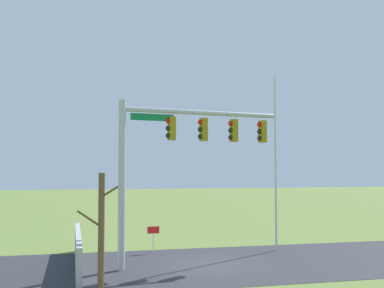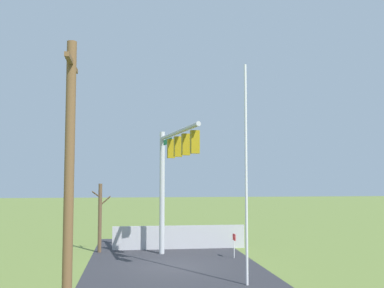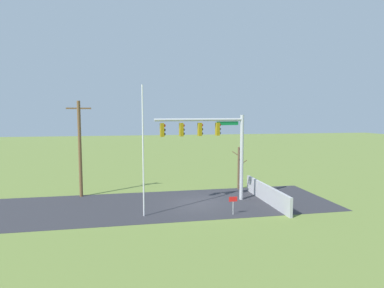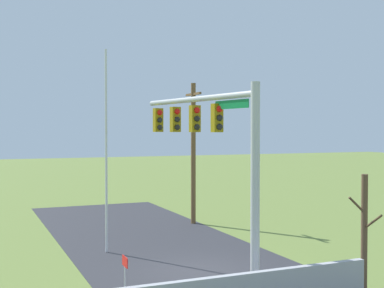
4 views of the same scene
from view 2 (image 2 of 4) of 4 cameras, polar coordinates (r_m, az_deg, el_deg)
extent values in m
plane|color=olive|center=(21.65, -2.30, -15.10)|extent=(160.00, 160.00, 0.00)
cube|color=#2D2D33|center=(17.75, -1.03, -17.46)|extent=(28.00, 8.00, 0.01)
cube|color=#B7B5AD|center=(26.02, -3.98, -13.28)|extent=(6.00, 6.00, 0.01)
cube|color=#A8A8AD|center=(26.62, -1.60, -11.66)|extent=(0.20, 7.63, 1.32)
cylinder|color=#B2B5BA|center=(24.72, -3.78, -6.09)|extent=(0.28, 0.28, 6.59)
cylinder|color=#B2B5BA|center=(21.50, -1.81, 1.52)|extent=(6.80, 1.19, 0.20)
cube|color=#0F7238|center=(23.59, -3.12, 0.31)|extent=(1.79, 0.29, 0.28)
cube|color=#937A0F|center=(22.76, -2.66, -0.58)|extent=(0.29, 0.39, 0.96)
sphere|color=red|center=(22.93, -2.74, 0.14)|extent=(0.22, 0.22, 0.22)
sphere|color=black|center=(22.91, -2.75, -0.61)|extent=(0.22, 0.22, 0.22)
sphere|color=black|center=(22.89, -2.75, -1.36)|extent=(0.22, 0.22, 0.22)
cube|color=#937A0F|center=(21.39, -1.78, -0.34)|extent=(0.29, 0.39, 0.96)
sphere|color=red|center=(21.56, -1.88, 0.43)|extent=(0.22, 0.22, 0.22)
sphere|color=black|center=(21.54, -1.88, -0.37)|extent=(0.22, 0.22, 0.22)
sphere|color=black|center=(21.52, -1.88, -1.16)|extent=(0.22, 0.22, 0.22)
cube|color=#937A0F|center=(20.03, -0.79, -0.06)|extent=(0.29, 0.39, 0.96)
sphere|color=red|center=(20.20, -0.90, 0.76)|extent=(0.22, 0.22, 0.22)
sphere|color=black|center=(20.17, -0.90, -0.09)|extent=(0.22, 0.22, 0.22)
sphere|color=black|center=(20.15, -0.90, -0.94)|extent=(0.22, 0.22, 0.22)
cube|color=#937A0F|center=(18.67, 0.36, 0.26)|extent=(0.29, 0.39, 0.96)
sphere|color=red|center=(18.84, 0.23, 1.13)|extent=(0.22, 0.22, 0.22)
sphere|color=black|center=(18.82, 0.23, 0.22)|extent=(0.22, 0.22, 0.22)
sphere|color=black|center=(18.79, 0.23, -0.69)|extent=(0.22, 0.22, 0.22)
cylinder|color=silver|center=(17.59, 6.83, -3.62)|extent=(0.10, 0.10, 8.49)
cylinder|color=brown|center=(12.36, -15.23, -5.00)|extent=(0.26, 0.26, 7.70)
cube|color=brown|center=(12.74, -14.92, 9.77)|extent=(1.90, 0.12, 0.12)
cylinder|color=brown|center=(25.75, -11.52, -9.10)|extent=(0.20, 0.20, 3.76)
cylinder|color=brown|center=(26.08, -11.45, -8.05)|extent=(0.78, 0.07, 0.57)
cylinder|color=brown|center=(25.45, -11.96, -6.23)|extent=(0.54, 0.47, 0.39)
cylinder|color=brown|center=(25.65, -10.87, -7.05)|extent=(0.12, 0.61, 0.55)
cylinder|color=silver|center=(23.68, 5.33, -13.06)|extent=(0.04, 0.04, 0.90)
cube|color=red|center=(23.60, 5.32, -11.59)|extent=(0.56, 0.02, 0.32)
camera|label=1|loc=(31.49, -40.52, -3.69)|focal=44.89mm
camera|label=3|loc=(29.80, 48.83, 2.08)|focal=29.70mm
camera|label=4|loc=(39.42, 6.37, -2.80)|focal=48.37mm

